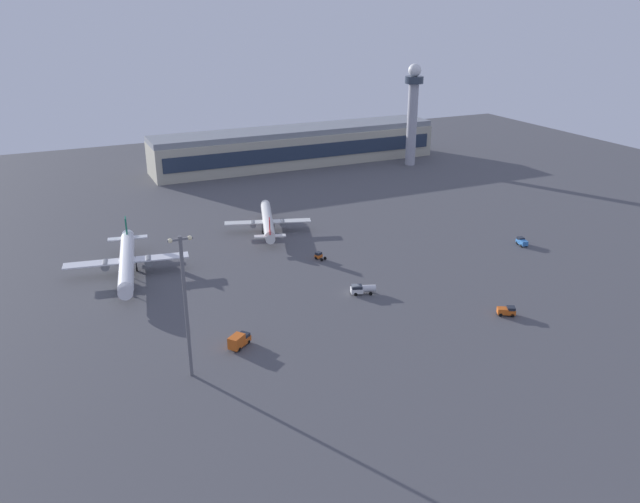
{
  "coord_description": "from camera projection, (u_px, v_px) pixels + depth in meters",
  "views": [
    {
      "loc": [
        -68.27,
        -129.01,
        69.11
      ],
      "look_at": [
        0.02,
        20.25,
        4.0
      ],
      "focal_mm": 35.54,
      "sensor_mm": 36.0,
      "label": 1
    }
  ],
  "objects": [
    {
      "name": "cargo_loader",
      "position": [
        507.0,
        311.0,
        149.0
      ],
      "size": [
        4.57,
        3.72,
        2.25
      ],
      "rotation": [
        0.0,
        0.0,
        4.21
      ],
      "color": "#D85919",
      "rests_on": "ground"
    },
    {
      "name": "pushback_tug",
      "position": [
        319.0,
        256.0,
        181.61
      ],
      "size": [
        2.94,
        3.55,
        2.05
      ],
      "rotation": [
        0.0,
        0.0,
        0.44
      ],
      "color": "#D85919",
      "rests_on": "ground"
    },
    {
      "name": "catering_truck",
      "position": [
        239.0,
        340.0,
        135.22
      ],
      "size": [
        5.89,
        5.35,
        3.05
      ],
      "rotation": [
        0.0,
        0.0,
        5.38
      ],
      "color": "#D85919",
      "rests_on": "ground"
    },
    {
      "name": "terminal_building",
      "position": [
        296.0,
        146.0,
        285.21
      ],
      "size": [
        129.91,
        22.4,
        16.4
      ],
      "color": "#B2AD99",
      "rests_on": "ground"
    },
    {
      "name": "control_tower",
      "position": [
        413.0,
        108.0,
        277.71
      ],
      "size": [
        8.0,
        8.0,
        44.18
      ],
      "color": "#A8A8B2",
      "rests_on": "ground"
    },
    {
      "name": "airplane_mid_apron",
      "position": [
        268.0,
        221.0,
        202.72
      ],
      "size": [
        27.25,
        34.66,
        9.1
      ],
      "rotation": [
        0.0,
        0.0,
        -0.31
      ],
      "color": "silver",
      "rests_on": "ground"
    },
    {
      "name": "baggage_tractor",
      "position": [
        522.0,
        242.0,
        191.84
      ],
      "size": [
        2.82,
        4.47,
        2.25
      ],
      "rotation": [
        0.0,
        0.0,
        6.06
      ],
      "color": "#3372BF",
      "rests_on": "ground"
    },
    {
      "name": "ground_plane",
      "position": [
        353.0,
        293.0,
        160.94
      ],
      "size": [
        416.0,
        416.0,
        0.0
      ],
      "primitive_type": "plane",
      "color": "#4C4C51"
    },
    {
      "name": "airplane_taxiway_distant",
      "position": [
        127.0,
        261.0,
        170.04
      ],
      "size": [
        32.89,
        42.06,
        10.82
      ],
      "rotation": [
        0.0,
        0.0,
        2.97
      ],
      "color": "white",
      "rests_on": "ground"
    },
    {
      "name": "fuel_truck",
      "position": [
        362.0,
        289.0,
        159.9
      ],
      "size": [
        6.64,
        4.08,
        2.35
      ],
      "rotation": [
        0.0,
        0.0,
        1.23
      ],
      "color": "white",
      "rests_on": "ground"
    },
    {
      "name": "apron_light_east",
      "position": [
        185.0,
        300.0,
        119.41
      ],
      "size": [
        4.8,
        0.9,
        29.41
      ],
      "color": "slate",
      "rests_on": "ground"
    }
  ]
}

